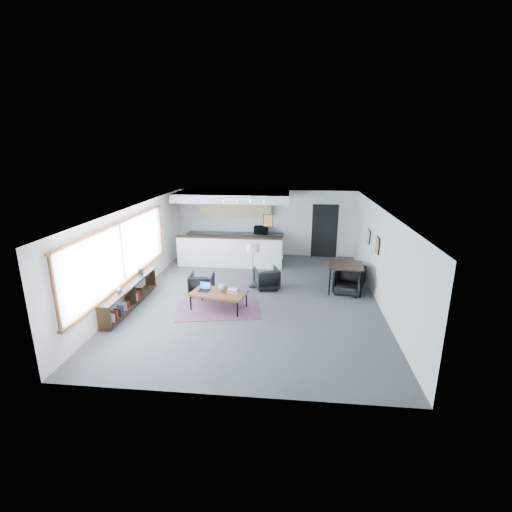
# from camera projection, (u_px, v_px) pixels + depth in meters

# --- Properties ---
(room) EXTENTS (7.02, 9.02, 2.62)m
(room) POSITION_uv_depth(u_px,v_px,m) (254.00, 254.00, 10.47)
(room) COLOR #48484B
(room) RESTS_ON ground
(window) EXTENTS (0.10, 5.95, 1.66)m
(window) POSITION_uv_depth(u_px,v_px,m) (122.00, 254.00, 9.91)
(window) COLOR #8CBFFF
(window) RESTS_ON room
(console) EXTENTS (0.35, 3.00, 0.80)m
(console) POSITION_uv_depth(u_px,v_px,m) (130.00, 296.00, 10.07)
(console) COLOR black
(console) RESTS_ON floor
(kitchenette) EXTENTS (4.20, 1.96, 2.60)m
(kitchenette) POSITION_uv_depth(u_px,v_px,m) (233.00, 224.00, 14.10)
(kitchenette) COLOR white
(kitchenette) RESTS_ON floor
(doorway) EXTENTS (1.10, 0.12, 2.15)m
(doorway) POSITION_uv_depth(u_px,v_px,m) (324.00, 230.00, 14.52)
(doorway) COLOR black
(doorway) RESTS_ON room
(track_light) EXTENTS (1.60, 0.07, 0.15)m
(track_light) POSITION_uv_depth(u_px,v_px,m) (244.00, 200.00, 12.28)
(track_light) COLOR silver
(track_light) RESTS_ON room
(wall_art_lower) EXTENTS (0.03, 0.38, 0.48)m
(wall_art_lower) POSITION_uv_depth(u_px,v_px,m) (378.00, 245.00, 10.44)
(wall_art_lower) COLOR black
(wall_art_lower) RESTS_ON room
(wall_art_upper) EXTENTS (0.03, 0.34, 0.44)m
(wall_art_upper) POSITION_uv_depth(u_px,v_px,m) (369.00, 236.00, 11.69)
(wall_art_upper) COLOR black
(wall_art_upper) RESTS_ON room
(kilim_rug) EXTENTS (2.45, 1.89, 0.01)m
(kilim_rug) POSITION_uv_depth(u_px,v_px,m) (219.00, 308.00, 10.06)
(kilim_rug) COLOR #572E44
(kilim_rug) RESTS_ON floor
(coffee_table) EXTENTS (1.59, 1.08, 0.47)m
(coffee_table) POSITION_uv_depth(u_px,v_px,m) (219.00, 294.00, 9.94)
(coffee_table) COLOR brown
(coffee_table) RESTS_ON floor
(laptop) EXTENTS (0.33, 0.28, 0.22)m
(laptop) POSITION_uv_depth(u_px,v_px,m) (205.00, 288.00, 10.06)
(laptop) COLOR black
(laptop) RESTS_ON coffee_table
(ceramic_pot) EXTENTS (0.23, 0.23, 0.23)m
(ceramic_pot) POSITION_uv_depth(u_px,v_px,m) (222.00, 288.00, 9.93)
(ceramic_pot) COLOR gray
(ceramic_pot) RESTS_ON coffee_table
(book_stack) EXTENTS (0.33, 0.28, 0.09)m
(book_stack) POSITION_uv_depth(u_px,v_px,m) (233.00, 291.00, 9.93)
(book_stack) COLOR silver
(book_stack) RESTS_ON coffee_table
(coaster) EXTENTS (0.13, 0.13, 0.01)m
(coaster) POSITION_uv_depth(u_px,v_px,m) (223.00, 295.00, 9.75)
(coaster) COLOR #E5590C
(coaster) RESTS_ON coffee_table
(armchair_left) EXTENTS (0.71, 0.67, 0.70)m
(armchair_left) POSITION_uv_depth(u_px,v_px,m) (202.00, 283.00, 10.96)
(armchair_left) COLOR black
(armchair_left) RESTS_ON floor
(armchair_right) EXTENTS (0.86, 0.84, 0.71)m
(armchair_right) POSITION_uv_depth(u_px,v_px,m) (267.00, 277.00, 11.41)
(armchair_right) COLOR black
(armchair_right) RESTS_ON floor
(floor_lamp) EXTENTS (0.42, 0.42, 1.43)m
(floor_lamp) POSITION_uv_depth(u_px,v_px,m) (253.00, 249.00, 11.26)
(floor_lamp) COLOR black
(floor_lamp) RESTS_ON floor
(dining_table) EXTENTS (1.10, 1.10, 0.84)m
(dining_table) POSITION_uv_depth(u_px,v_px,m) (346.00, 267.00, 11.07)
(dining_table) COLOR black
(dining_table) RESTS_ON floor
(dining_chair_near) EXTENTS (0.85, 0.83, 0.70)m
(dining_chair_near) POSITION_uv_depth(u_px,v_px,m) (348.00, 282.00, 11.03)
(dining_chair_near) COLOR black
(dining_chair_near) RESTS_ON floor
(dining_chair_far) EXTENTS (0.70, 0.68, 0.59)m
(dining_chair_far) POSITION_uv_depth(u_px,v_px,m) (351.00, 273.00, 12.01)
(dining_chair_far) COLOR black
(dining_chair_far) RESTS_ON floor
(microwave) EXTENTS (0.55, 0.32, 0.37)m
(microwave) POSITION_uv_depth(u_px,v_px,m) (261.00, 229.00, 14.50)
(microwave) COLOR black
(microwave) RESTS_ON kitchenette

